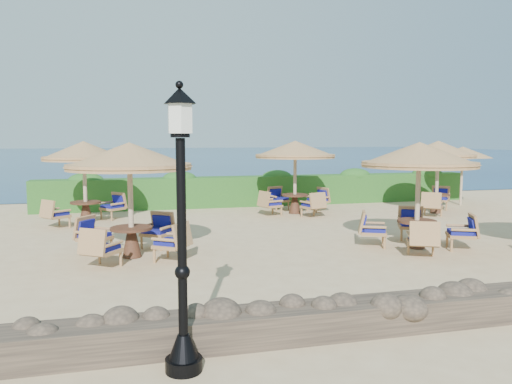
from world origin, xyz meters
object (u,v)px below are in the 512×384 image
cafe_set_0 (130,178)px  cafe_set_4 (295,163)px  cafe_set_3 (84,163)px  extra_parasol (463,152)px  cafe_set_1 (419,175)px  cafe_set_5 (438,159)px  lamp_post (182,242)px

cafe_set_0 → cafe_set_4: (5.81, 5.50, 0.02)m
cafe_set_3 → extra_parasol: bearing=3.3°
cafe_set_1 → cafe_set_4: bearing=100.1°
extra_parasol → cafe_set_3: (-14.60, -0.85, -0.20)m
cafe_set_5 → extra_parasol: bearing=36.3°
extra_parasol → cafe_set_5: size_ratio=0.90×
cafe_set_0 → cafe_set_1: 6.97m
cafe_set_0 → cafe_set_5: (10.90, 4.33, 0.15)m
cafe_set_1 → cafe_set_3: size_ratio=1.07×
cafe_set_5 → cafe_set_4: bearing=167.1°
lamp_post → extra_parasol: size_ratio=1.38×
lamp_post → cafe_set_3: (-2.00, 11.15, 0.42)m
extra_parasol → cafe_set_5: bearing=-143.7°
extra_parasol → cafe_set_5: (-2.27, -1.67, -0.18)m
extra_parasol → cafe_set_5: cafe_set_5 is taller
cafe_set_0 → cafe_set_4: 8.00m
cafe_set_3 → cafe_set_5: size_ratio=0.99×
lamp_post → cafe_set_5: lamp_post is taller
cafe_set_1 → lamp_post: bearing=-140.4°
extra_parasol → cafe_set_4: (-7.36, -0.50, -0.32)m
cafe_set_0 → cafe_set_3: bearing=105.4°
cafe_set_3 → cafe_set_5: bearing=-3.8°
cafe_set_0 → cafe_set_3: 5.34m
extra_parasol → cafe_set_4: size_ratio=0.82×
extra_parasol → cafe_set_3: 14.62m
cafe_set_3 → cafe_set_4: bearing=2.7°
cafe_set_4 → cafe_set_0: bearing=-136.6°
extra_parasol → cafe_set_1: cafe_set_1 is taller
cafe_set_4 → cafe_set_5: same height
cafe_set_1 → cafe_set_3: (-8.35, 5.89, 0.13)m
cafe_set_1 → cafe_set_5: size_ratio=1.06×
cafe_set_3 → cafe_set_5: same height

